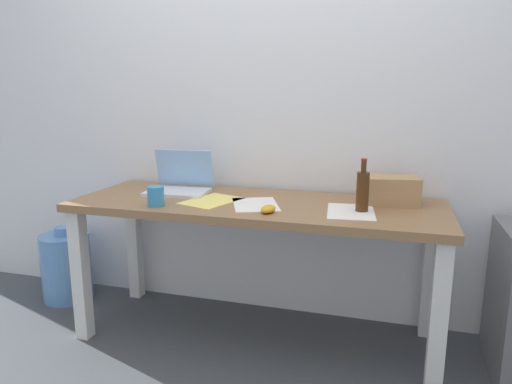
# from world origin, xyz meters

# --- Properties ---
(ground_plane) EXTENTS (8.00, 8.00, 0.00)m
(ground_plane) POSITION_xyz_m (0.00, 0.00, 0.00)
(ground_plane) COLOR #42474C
(back_wall) EXTENTS (5.20, 0.08, 2.60)m
(back_wall) POSITION_xyz_m (0.00, 0.38, 1.30)
(back_wall) COLOR white
(back_wall) RESTS_ON ground
(desk) EXTENTS (1.84, 0.65, 0.73)m
(desk) POSITION_xyz_m (0.00, 0.00, 0.63)
(desk) COLOR olive
(desk) RESTS_ON ground
(laptop_left) EXTENTS (0.34, 0.28, 0.23)m
(laptop_left) POSITION_xyz_m (-0.46, 0.10, 0.78)
(laptop_left) COLOR silver
(laptop_left) RESTS_ON desk
(beer_bottle) EXTENTS (0.06, 0.06, 0.25)m
(beer_bottle) POSITION_xyz_m (0.52, -0.05, 0.83)
(beer_bottle) COLOR #47280F
(beer_bottle) RESTS_ON desk
(computer_mouse) EXTENTS (0.07, 0.11, 0.03)m
(computer_mouse) POSITION_xyz_m (0.11, -0.19, 0.75)
(computer_mouse) COLOR gold
(computer_mouse) RESTS_ON desk
(cardboard_box) EXTENTS (0.28, 0.19, 0.13)m
(cardboard_box) POSITION_xyz_m (0.64, 0.14, 0.80)
(cardboard_box) COLOR tan
(cardboard_box) RESTS_ON desk
(coffee_mug) EXTENTS (0.08, 0.08, 0.09)m
(coffee_mug) POSITION_xyz_m (-0.44, -0.22, 0.78)
(coffee_mug) COLOR #338CC6
(coffee_mug) RESTS_ON desk
(paper_sheet_center) EXTENTS (0.31, 0.35, 0.00)m
(paper_sheet_center) POSITION_xyz_m (0.02, -0.06, 0.73)
(paper_sheet_center) COLOR white
(paper_sheet_center) RESTS_ON desk
(paper_yellow_folder) EXTENTS (0.29, 0.35, 0.00)m
(paper_yellow_folder) POSITION_xyz_m (-0.22, -0.05, 0.73)
(paper_yellow_folder) COLOR #F4E06B
(paper_yellow_folder) RESTS_ON desk
(paper_sheet_front_right) EXTENTS (0.24, 0.32, 0.00)m
(paper_sheet_front_right) POSITION_xyz_m (0.47, -0.07, 0.73)
(paper_sheet_front_right) COLOR white
(paper_sheet_front_right) RESTS_ON desk
(water_cooler_jug) EXTENTS (0.30, 0.30, 0.46)m
(water_cooler_jug) POSITION_xyz_m (-1.26, 0.12, 0.21)
(water_cooler_jug) COLOR #598CC6
(water_cooler_jug) RESTS_ON ground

